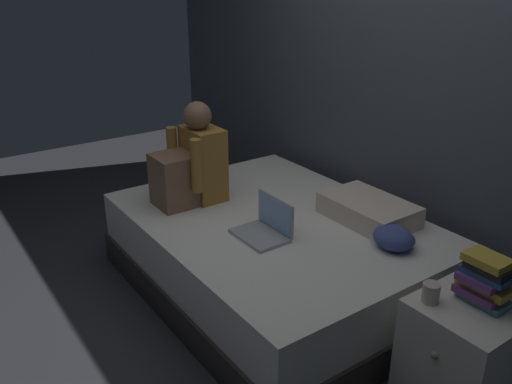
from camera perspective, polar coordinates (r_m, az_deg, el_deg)
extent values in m
plane|color=#2D2D33|center=(3.25, -0.15, -13.56)|extent=(8.00, 8.00, 0.00)
cube|color=#424751|center=(3.50, 16.54, 12.39)|extent=(5.60, 0.10, 2.70)
cube|color=#332D2B|center=(3.48, 2.03, -8.90)|extent=(2.00, 1.50, 0.20)
cube|color=silver|center=(3.35, 2.09, -5.20)|extent=(1.96, 1.46, 0.31)
cube|color=beige|center=(2.71, 21.19, -16.31)|extent=(0.44, 0.44, 0.57)
sphere|color=gray|center=(2.48, 18.60, -16.24)|extent=(0.04, 0.04, 0.04)
cube|color=olive|center=(3.51, -5.64, 3.06)|extent=(0.30, 0.20, 0.48)
sphere|color=brown|center=(3.40, -6.30, 8.12)|extent=(0.18, 0.18, 0.18)
cube|color=brown|center=(3.44, -8.77, 1.23)|extent=(0.26, 0.24, 0.34)
cylinder|color=olive|center=(3.56, -8.93, 4.22)|extent=(0.07, 0.07, 0.34)
cylinder|color=olive|center=(3.29, -6.40, 2.80)|extent=(0.07, 0.07, 0.34)
cube|color=#9EA0A5|center=(3.05, 0.34, -4.71)|extent=(0.32, 0.22, 0.02)
cube|color=#9EA0A5|center=(3.06, 2.10, -2.31)|extent=(0.32, 0.01, 0.20)
cube|color=#8CB2EA|center=(3.06, 1.98, -2.35)|extent=(0.29, 0.00, 0.18)
cube|color=beige|center=(3.31, 11.94, -1.89)|extent=(0.56, 0.36, 0.13)
cube|color=teal|center=(2.59, 23.22, -10.45)|extent=(0.21, 0.13, 0.03)
cube|color=#703D84|center=(2.56, 22.75, -9.90)|extent=(0.20, 0.12, 0.03)
cube|color=gold|center=(2.56, 23.35, -9.15)|extent=(0.22, 0.13, 0.04)
cube|color=#703D84|center=(2.53, 23.00, -8.55)|extent=(0.18, 0.14, 0.04)
cube|color=#284C84|center=(2.52, 23.56, -7.93)|extent=(0.21, 0.14, 0.03)
cube|color=black|center=(2.51, 23.87, -7.33)|extent=(0.18, 0.15, 0.04)
cube|color=gold|center=(2.48, 23.54, -6.68)|extent=(0.18, 0.13, 0.04)
cylinder|color=#BCB2A3|center=(2.49, 18.22, -10.20)|extent=(0.08, 0.08, 0.09)
ellipsoid|color=#3D4C8E|center=(3.12, 13.79, -3.86)|extent=(0.20, 0.17, 0.11)
ellipsoid|color=#3D4C8E|center=(3.04, 15.17, -4.87)|extent=(0.17, 0.15, 0.10)
ellipsoid|color=#3D4C8E|center=(3.01, 14.48, -4.74)|extent=(0.24, 0.20, 0.13)
ellipsoid|color=gray|center=(3.14, 13.51, -3.40)|extent=(0.24, 0.20, 0.13)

